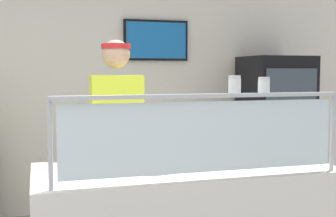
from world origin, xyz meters
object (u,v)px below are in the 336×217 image
Objects in this scene: pizza_server at (145,161)px; worker_figure at (117,142)px; pepper_flake_shaker at (264,86)px; parmesan_shaker at (235,86)px; drink_fridge at (275,132)px; pizza_tray at (149,164)px.

worker_figure is (-0.04, 0.70, 0.02)m from pizza_server.
pepper_flake_shaker is 0.05× the size of worker_figure.
pizza_server is 0.83m from pepper_flake_shaker.
drink_fridge reaches higher than parmesan_shaker.
pizza_server is 0.72m from parmesan_shaker.
pizza_server is at bearing 147.90° from pepper_flake_shaker.
pizza_server is (-0.03, -0.02, 0.02)m from pizza_tray.
pizza_server is 0.16× the size of worker_figure.
drink_fridge is (1.97, 1.90, -0.14)m from pizza_server.
pepper_flake_shaker is (0.18, -0.00, -0.00)m from parmesan_shaker.
pizza_tray is 4.92× the size of parmesan_shaker.
worker_figure reaches higher than drink_fridge.
pepper_flake_shaker is at bearing -59.59° from worker_figure.
drink_fridge is at bearing 55.54° from parmesan_shaker.
pizza_server is 0.71m from worker_figure.
pizza_tray is at bearing 48.01° from pizza_server.
pepper_flake_shaker is at bearing -20.96° from pizza_server.
parmesan_shaker reaches higher than pizza_tray.
pizza_server reaches higher than pizza_tray.
pizza_tray is 0.69m from worker_figure.
pizza_tray is 1.72× the size of pizza_server.
pepper_flake_shaker reaches higher than pizza_tray.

